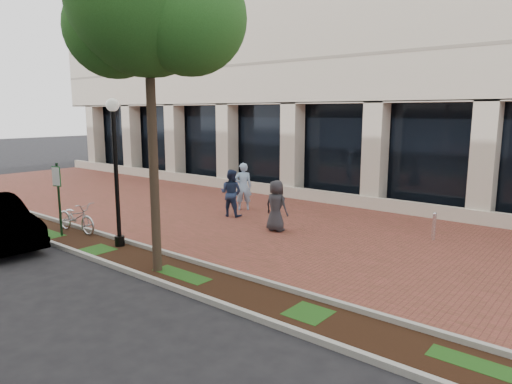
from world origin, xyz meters
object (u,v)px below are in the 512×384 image
Objects in this scene: pedestrian_mid at (231,193)px; pedestrian_right at (276,206)px; parking_sign at (58,190)px; pedestrian_left at (243,187)px; street_tree at (150,6)px; bollard at (434,226)px; locked_bicycle at (76,217)px; lamppost at (116,165)px.

pedestrian_right is (2.58, -0.68, -0.04)m from pedestrian_mid.
pedestrian_mid reaches higher than pedestrian_right.
parking_sign is at bearing 52.30° from pedestrian_mid.
parking_sign is 6.79m from pedestrian_left.
street_tree is at bearing 70.38° from pedestrian_left.
pedestrian_left is 3.44m from pedestrian_right.
pedestrian_left is at bearing 114.44° from street_tree.
bollard is at bearing 58.48° from street_tree.
street_tree is 8.89m from pedestrian_left.
parking_sign is 6.78m from pedestrian_right.
locked_bicycle is 6.41m from pedestrian_right.
parking_sign is at bearing 44.26° from pedestrian_right.
pedestrian_left is at bearing -31.31° from pedestrian_right.
street_tree is 4.33× the size of pedestrian_left.
lamppost is at bearing 59.33° from pedestrian_right.
parking_sign is at bearing 29.71° from pedestrian_left.
parking_sign is 5.88m from pedestrian_mid.
lamppost is at bearing -136.95° from bollard.
lamppost reaches higher than parking_sign.
street_tree is (4.88, -0.08, 4.64)m from parking_sign.
lamppost is at bearing 76.04° from pedestrian_mid.
bollard is (7.25, 0.37, -0.50)m from pedestrian_left.
parking_sign reaches higher than pedestrian_left.
pedestrian_left is (1.89, 6.50, -0.53)m from parking_sign.
bollard is at bearing 43.05° from lamppost.
parking_sign is 2.66× the size of bollard.
pedestrian_left is at bearing -87.14° from pedestrian_mid.
locked_bicycle is 2.19× the size of bollard.
lamppost is 2.40× the size of pedestrian_mid.
parking_sign reaches higher than pedestrian_mid.
locked_bicycle is 5.37m from pedestrian_mid.
parking_sign is 11.48m from bollard.
locked_bicycle is at bearing 40.61° from pedestrian_right.
locked_bicycle is (-4.91, 0.63, -5.61)m from street_tree.
pedestrian_mid is at bearing 91.15° from lamppost.
street_tree reaches higher than lamppost.
lamppost is 6.17m from pedestrian_left.
street_tree reaches higher than parking_sign.
locked_bicycle is at bearing 172.73° from street_tree.
pedestrian_left is (-2.99, 6.58, -5.17)m from street_tree.
pedestrian_mid is (-2.63, 5.48, -5.24)m from street_tree.
pedestrian_mid is 2.02× the size of bollard.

